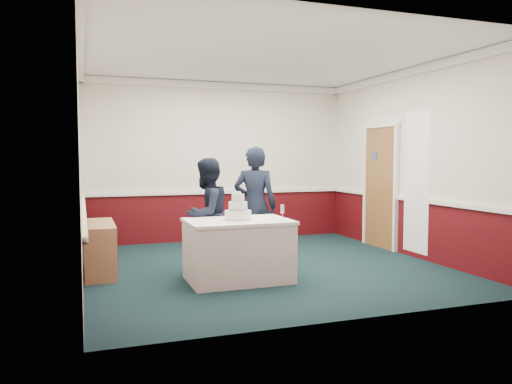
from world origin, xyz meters
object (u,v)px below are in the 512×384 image
object	(u,v)px
person_woman	(255,206)
wedding_cake	(238,211)
sideboard	(100,248)
champagne_flute	(282,210)
person_man	(207,215)
cake_knife	(240,222)
cake_table	(238,250)

from	to	relation	value
person_woman	wedding_cake	bearing A→B (deg)	86.52
sideboard	champagne_flute	bearing A→B (deg)	-29.94
sideboard	champagne_flute	size ratio (longest dim) A/B	5.85
person_man	person_woman	xyz separation A→B (m)	(0.77, 0.17, 0.09)
cake_knife	person_man	xyz separation A→B (m)	(-0.22, 0.87, -0.00)
person_man	person_woman	bearing A→B (deg)	153.20
cake_knife	cake_table	bearing A→B (deg)	78.57
champagne_flute	person_man	size ratio (longest dim) A/B	0.13
cake_table	wedding_cake	distance (m)	0.50
cake_knife	person_woman	xyz separation A→B (m)	(0.55, 1.04, 0.08)
person_man	person_woman	distance (m)	0.79
cake_table	champagne_flute	distance (m)	0.78
cake_table	person_man	xyz separation A→B (m)	(-0.25, 0.67, 0.39)
cake_table	champagne_flute	bearing A→B (deg)	-29.25
wedding_cake	sideboard	bearing A→B (deg)	149.85
wedding_cake	person_woman	size ratio (longest dim) A/B	0.21
cake_table	person_man	world-z (taller)	person_man
cake_knife	champagne_flute	bearing A→B (deg)	-11.48
sideboard	cake_table	world-z (taller)	cake_table
cake_table	wedding_cake	world-z (taller)	wedding_cake
person_man	wedding_cake	bearing A→B (deg)	71.23
champagne_flute	person_woman	size ratio (longest dim) A/B	0.12
cake_table	wedding_cake	xyz separation A→B (m)	(-0.00, 0.00, 0.50)
cake_knife	person_man	size ratio (longest dim) A/B	0.14
champagne_flute	person_man	bearing A→B (deg)	128.26
wedding_cake	person_man	distance (m)	0.72
champagne_flute	wedding_cake	bearing A→B (deg)	150.75
champagne_flute	person_woman	xyz separation A→B (m)	(0.02, 1.12, -0.05)
wedding_cake	champagne_flute	xyz separation A→B (m)	(0.50, -0.28, 0.03)
wedding_cake	cake_knife	bearing A→B (deg)	-98.53
sideboard	cake_knife	world-z (taller)	cake_knife
cake_knife	person_man	world-z (taller)	person_man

